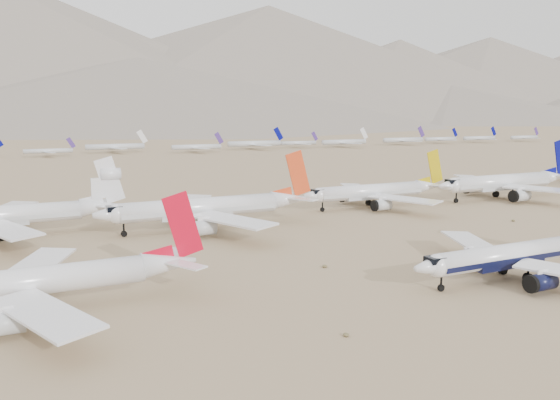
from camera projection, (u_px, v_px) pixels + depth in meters
name	position (u px, v px, depth m)	size (l,w,h in m)	color
ground	(500.00, 268.00, 104.33)	(7000.00, 7000.00, 0.00)	#80674A
main_airliner	(519.00, 254.00, 97.35)	(44.62, 43.59, 15.75)	white
second_airliner	(38.00, 282.00, 80.25)	(47.69, 46.61, 16.91)	white
row2_navy_widebody	(506.00, 182.00, 186.68)	(56.37, 55.12, 20.05)	white
row2_gold_tail	(376.00, 192.00, 169.85)	(49.00, 47.92, 17.45)	white
row2_orange_tail	(209.00, 208.00, 138.09)	(54.09, 52.91, 19.29)	white
row2_white_trijet	(7.00, 215.00, 128.75)	(52.29, 51.11, 18.53)	white
distant_storage_row	(234.00, 145.00, 419.18)	(672.41, 62.01, 15.06)	silver
mountain_range	(72.00, 55.00, 1572.97)	(7354.00, 3024.00, 470.00)	slate
foothills	(299.00, 96.00, 1297.33)	(4637.50, 1395.00, 155.00)	slate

